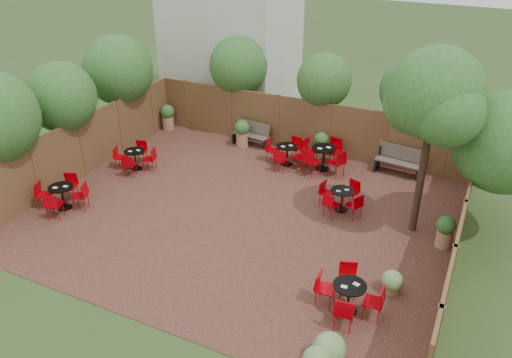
% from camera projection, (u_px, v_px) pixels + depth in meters
% --- Properties ---
extents(ground, '(80.00, 80.00, 0.00)m').
position_uv_depth(ground, '(242.00, 214.00, 15.42)').
color(ground, '#354F23').
rests_on(ground, ground).
extents(courtyard_paving, '(12.00, 10.00, 0.02)m').
position_uv_depth(courtyard_paving, '(242.00, 214.00, 15.42)').
color(courtyard_paving, '#391B17').
rests_on(courtyard_paving, ground).
extents(fence_back, '(12.00, 0.08, 2.00)m').
position_uv_depth(fence_back, '(303.00, 125.00, 18.92)').
color(fence_back, brown).
rests_on(fence_back, ground).
extents(fence_left, '(0.08, 10.00, 2.00)m').
position_uv_depth(fence_left, '(81.00, 147.00, 17.23)').
color(fence_left, brown).
rests_on(fence_left, ground).
extents(fence_right, '(0.08, 10.00, 2.00)m').
position_uv_depth(fence_right, '(459.00, 236.00, 12.66)').
color(fence_right, brown).
rests_on(fence_right, ground).
extents(neighbour_building, '(5.00, 4.00, 8.00)m').
position_uv_depth(neighbour_building, '(231.00, 16.00, 21.59)').
color(neighbour_building, beige).
rests_on(neighbour_building, ground).
extents(overhang_foliage, '(16.00, 10.71, 2.73)m').
position_uv_depth(overhang_foliage, '(212.00, 96.00, 16.54)').
color(overhang_foliage, '#285D1E').
rests_on(overhang_foliage, ground).
extents(courtyard_tree, '(2.60, 2.50, 5.23)m').
position_uv_depth(courtyard_tree, '(434.00, 100.00, 12.82)').
color(courtyard_tree, black).
rests_on(courtyard_tree, courtyard_paving).
extents(park_bench_left, '(1.47, 0.62, 0.88)m').
position_uv_depth(park_bench_left, '(252.00, 133.00, 19.60)').
color(park_bench_left, brown).
rests_on(park_bench_left, courtyard_paving).
extents(park_bench_right, '(1.61, 0.70, 0.96)m').
position_uv_depth(park_bench_right, '(399.00, 160.00, 17.47)').
color(park_bench_right, brown).
rests_on(park_bench_right, courtyard_paving).
extents(bistro_tables, '(10.62, 8.10, 0.94)m').
position_uv_depth(bistro_tables, '(251.00, 185.00, 16.06)').
color(bistro_tables, black).
rests_on(bistro_tables, courtyard_paving).
extents(planters, '(11.84, 4.34, 1.04)m').
position_uv_depth(planters, '(267.00, 145.00, 18.48)').
color(planters, '#986D4C').
rests_on(planters, courtyard_paving).
extents(low_shrubs, '(1.33, 3.64, 0.72)m').
position_uv_depth(low_shrubs, '(341.00, 336.00, 10.62)').
color(low_shrubs, '#986D4C').
rests_on(low_shrubs, courtyard_paving).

